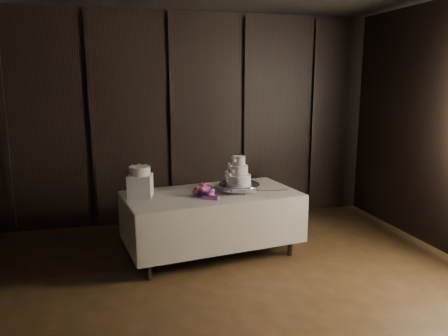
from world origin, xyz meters
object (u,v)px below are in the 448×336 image
bouquet (204,191)px  box_pedestal (140,186)px  wedding_cake (238,173)px  cake_stand (239,188)px  display_table (212,221)px  small_cake (140,171)px

bouquet → box_pedestal: 0.71m
box_pedestal → wedding_cake: bearing=-3.2°
cake_stand → bouquet: 0.47m
display_table → box_pedestal: bearing=168.5°
cake_stand → display_table: bearing=179.6°
box_pedestal → small_cake: small_cake is taller
box_pedestal → small_cake: bearing=0.0°
cake_stand → wedding_cake: wedding_cake is taller
cake_stand → small_cake: bearing=177.6°
display_table → box_pedestal: 0.94m
bouquet → box_pedestal: bearing=165.6°
wedding_cake → box_pedestal: 1.13m
display_table → bouquet: bouquet is taller
box_pedestal → small_cake: 0.17m
display_table → box_pedestal: (-0.81, 0.05, 0.47)m
cake_stand → small_cake: (-1.14, 0.05, 0.25)m
cake_stand → small_cake: 1.17m
display_table → cake_stand: (0.33, -0.00, 0.39)m
display_table → bouquet: size_ratio=5.41×
wedding_cake → box_pedestal: wedding_cake is taller
small_cake → display_table: bearing=-3.3°
display_table → small_cake: (-0.81, 0.05, 0.64)m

